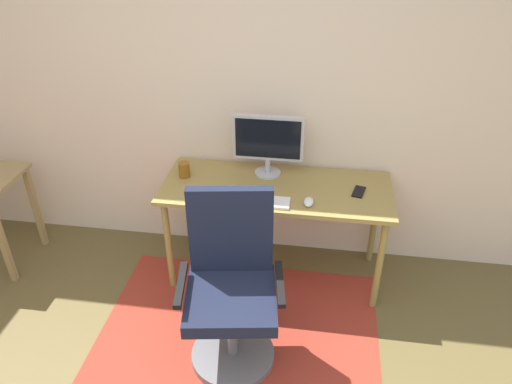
{
  "coord_description": "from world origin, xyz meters",
  "views": [
    {
      "loc": [
        0.61,
        -0.92,
        2.38
      ],
      "look_at": [
        0.24,
        1.57,
        0.83
      ],
      "focal_mm": 34.09,
      "sensor_mm": 36.0,
      "label": 1
    }
  ],
  "objects_px": {
    "monitor": "(268,141)",
    "office_chair": "(232,293)",
    "keyboard": "(256,201)",
    "desk": "(276,196)",
    "coffee_cup": "(184,170)",
    "computer_mouse": "(309,202)",
    "cell_phone": "(359,192)"
  },
  "relations": [
    {
      "from": "monitor",
      "to": "computer_mouse",
      "type": "xyz_separation_m",
      "value": [
        0.3,
        -0.35,
        -0.23
      ]
    },
    {
      "from": "office_chair",
      "to": "coffee_cup",
      "type": "bearing_deg",
      "value": 111.63
    },
    {
      "from": "desk",
      "to": "keyboard",
      "type": "relative_size",
      "value": 3.53
    },
    {
      "from": "monitor",
      "to": "desk",
      "type": "bearing_deg",
      "value": -64.35
    },
    {
      "from": "keyboard",
      "to": "cell_phone",
      "type": "bearing_deg",
      "value": 18.47
    },
    {
      "from": "desk",
      "to": "computer_mouse",
      "type": "xyz_separation_m",
      "value": [
        0.22,
        -0.18,
        0.09
      ]
    },
    {
      "from": "monitor",
      "to": "office_chair",
      "type": "height_order",
      "value": "monitor"
    },
    {
      "from": "desk",
      "to": "coffee_cup",
      "type": "bearing_deg",
      "value": 176.31
    },
    {
      "from": "monitor",
      "to": "office_chair",
      "type": "bearing_deg",
      "value": -95.44
    },
    {
      "from": "desk",
      "to": "computer_mouse",
      "type": "bearing_deg",
      "value": -39.85
    },
    {
      "from": "desk",
      "to": "coffee_cup",
      "type": "height_order",
      "value": "coffee_cup"
    },
    {
      "from": "keyboard",
      "to": "monitor",
      "type": "bearing_deg",
      "value": 85.67
    },
    {
      "from": "desk",
      "to": "keyboard",
      "type": "xyz_separation_m",
      "value": [
        -0.11,
        -0.21,
        0.08
      ]
    },
    {
      "from": "monitor",
      "to": "cell_phone",
      "type": "xyz_separation_m",
      "value": [
        0.62,
        -0.16,
        -0.24
      ]
    },
    {
      "from": "keyboard",
      "to": "coffee_cup",
      "type": "distance_m",
      "value": 0.59
    },
    {
      "from": "cell_phone",
      "to": "keyboard",
      "type": "bearing_deg",
      "value": -147.75
    },
    {
      "from": "keyboard",
      "to": "office_chair",
      "type": "xyz_separation_m",
      "value": [
        -0.06,
        -0.54,
        -0.28
      ]
    },
    {
      "from": "keyboard",
      "to": "computer_mouse",
      "type": "distance_m",
      "value": 0.33
    },
    {
      "from": "computer_mouse",
      "to": "office_chair",
      "type": "height_order",
      "value": "office_chair"
    },
    {
      "from": "keyboard",
      "to": "cell_phone",
      "type": "height_order",
      "value": "keyboard"
    },
    {
      "from": "keyboard",
      "to": "computer_mouse",
      "type": "relative_size",
      "value": 4.13
    },
    {
      "from": "desk",
      "to": "coffee_cup",
      "type": "relative_size",
      "value": 14.23
    },
    {
      "from": "cell_phone",
      "to": "monitor",
      "type": "bearing_deg",
      "value": 178.97
    },
    {
      "from": "computer_mouse",
      "to": "office_chair",
      "type": "relative_size",
      "value": 0.1
    },
    {
      "from": "computer_mouse",
      "to": "coffee_cup",
      "type": "xyz_separation_m",
      "value": [
        -0.86,
        0.23,
        0.04
      ]
    },
    {
      "from": "keyboard",
      "to": "coffee_cup",
      "type": "height_order",
      "value": "coffee_cup"
    },
    {
      "from": "desk",
      "to": "cell_phone",
      "type": "distance_m",
      "value": 0.54
    },
    {
      "from": "cell_phone",
      "to": "computer_mouse",
      "type": "bearing_deg",
      "value": -135.37
    },
    {
      "from": "coffee_cup",
      "to": "cell_phone",
      "type": "relative_size",
      "value": 0.76
    },
    {
      "from": "desk",
      "to": "coffee_cup",
      "type": "distance_m",
      "value": 0.65
    },
    {
      "from": "desk",
      "to": "keyboard",
      "type": "distance_m",
      "value": 0.25
    },
    {
      "from": "keyboard",
      "to": "desk",
      "type": "bearing_deg",
      "value": 62.87
    }
  ]
}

